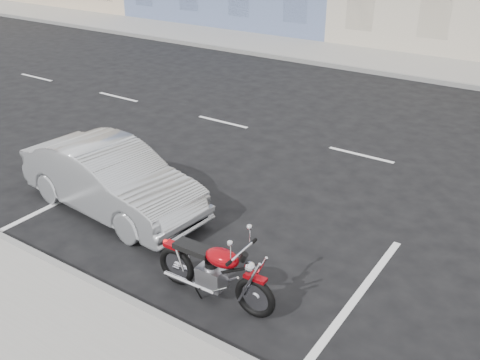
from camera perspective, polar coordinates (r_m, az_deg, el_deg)
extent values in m
plane|color=black|center=(12.38, 21.30, 0.42)|extent=(120.00, 120.00, 0.00)
cube|color=gray|center=(21.63, 14.36, 12.26)|extent=(80.00, 3.40, 0.15)
cube|color=gray|center=(9.58, -22.02, -6.97)|extent=(80.00, 0.12, 0.16)
cube|color=gray|center=(20.08, 12.58, 11.42)|extent=(80.00, 0.12, 0.16)
torus|color=black|center=(7.29, 6.55, -14.33)|extent=(0.64, 0.12, 0.64)
torus|color=black|center=(7.83, -2.62, -10.85)|extent=(0.64, 0.12, 0.64)
cube|color=#8D050B|center=(7.08, 6.69, -12.29)|extent=(0.33, 0.13, 0.05)
cube|color=#8D050B|center=(7.65, -2.91, -8.65)|extent=(0.29, 0.16, 0.06)
cube|color=gray|center=(7.52, 1.49, -12.12)|extent=(0.41, 0.29, 0.32)
ellipsoid|color=#8D050B|center=(7.20, 2.84, -10.13)|extent=(0.54, 0.34, 0.26)
cube|color=black|center=(7.42, -0.57, -9.01)|extent=(0.59, 0.26, 0.09)
cylinder|color=silver|center=(6.95, 5.21, -9.51)|extent=(0.05, 0.67, 0.03)
sphere|color=silver|center=(7.02, 6.12, -11.15)|extent=(0.16, 0.16, 0.16)
cylinder|color=silver|center=(7.66, -1.11, -12.74)|extent=(0.90, 0.10, 0.08)
cylinder|color=silver|center=(7.83, 0.00, -11.71)|extent=(0.90, 0.10, 0.08)
cylinder|color=silver|center=(7.12, 6.32, -12.46)|extent=(0.37, 0.05, 0.75)
cylinder|color=black|center=(7.34, 2.93, -11.67)|extent=(0.77, 0.07, 0.47)
imported|color=#A3A7AB|center=(10.22, -13.53, 0.14)|extent=(4.04, 1.70, 1.30)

